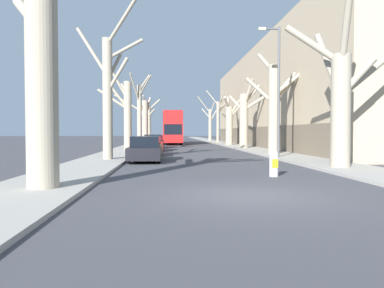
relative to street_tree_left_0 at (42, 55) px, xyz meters
name	(u,v)px	position (x,y,z in m)	size (l,w,h in m)	color
ground_plane	(248,195)	(5.62, -0.88, -3.85)	(300.00, 300.00, 0.00)	#424247
sidewalk_left	(144,142)	(-0.33, 49.12, -3.79)	(2.97, 120.00, 0.12)	#A39E93
sidewalk_right	(218,142)	(11.58, 49.12, -3.79)	(2.97, 120.00, 0.12)	#A39E93
building_facade_right	(292,99)	(18.05, 32.51, 1.72)	(10.08, 48.91, 11.16)	tan
street_tree_left_0	(42,55)	(0.00, 0.00, 0.00)	(3.50, 3.80, 7.79)	gray
street_tree_left_1	(109,90)	(0.08, 11.27, 0.26)	(4.15, 3.09, 9.20)	gray
street_tree_left_2	(126,111)	(-0.18, 22.46, -0.36)	(3.09, 2.75, 7.51)	gray
street_tree_left_3	(139,111)	(0.15, 33.27, 0.34)	(4.55, 4.13, 8.39)	gray
street_tree_left_4	(145,120)	(0.12, 45.46, -0.43)	(2.16, 2.35, 6.96)	gray
street_tree_left_5	(148,121)	(0.12, 55.69, -0.22)	(3.98, 2.87, 8.00)	gray
street_tree_right_0	(341,98)	(11.23, 5.59, -0.64)	(5.05, 3.42, 7.33)	gray
street_tree_right_1	(274,105)	(11.35, 16.42, -0.16)	(4.43, 1.69, 7.66)	gray
street_tree_right_2	(244,117)	(11.15, 26.23, -0.69)	(3.36, 3.09, 6.91)	gray
street_tree_right_3	(230,122)	(11.24, 35.63, -0.93)	(2.77, 3.45, 6.26)	gray
street_tree_right_4	(218,118)	(11.18, 46.11, -0.07)	(3.34, 3.97, 8.31)	gray
street_tree_right_5	(210,122)	(11.06, 56.17, -0.41)	(3.91, 2.67, 8.08)	gray
double_decker_bus	(172,126)	(4.17, 41.57, -1.35)	(2.53, 11.97, 4.42)	red
parked_car_0	(145,150)	(2.20, 10.79, -3.17)	(1.80, 4.17, 1.45)	black
parked_car_1	(150,146)	(2.20, 16.50, -3.18)	(1.73, 4.04, 1.42)	olive
parked_car_2	(153,143)	(2.20, 22.82, -3.16)	(1.74, 4.05, 1.46)	maroon
parked_car_3	(156,142)	(2.20, 29.42, -3.21)	(1.71, 4.34, 1.34)	black
lamp_post	(277,86)	(10.44, 12.70, 0.79)	(1.40, 0.20, 8.35)	#4C4F54
traffic_bollard	(274,164)	(7.53, 3.25, -3.39)	(0.33, 0.34, 0.93)	white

